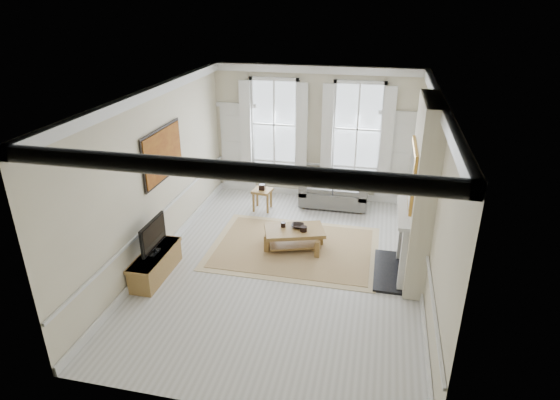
% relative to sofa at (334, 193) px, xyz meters
% --- Properties ---
extents(floor, '(7.20, 7.20, 0.00)m').
position_rel_sofa_xyz_m(floor, '(-0.60, -3.11, -0.35)').
color(floor, '#B7B5AD').
rests_on(floor, ground).
extents(ceiling, '(7.20, 7.20, 0.00)m').
position_rel_sofa_xyz_m(ceiling, '(-0.60, -3.11, 3.05)').
color(ceiling, white).
rests_on(ceiling, back_wall).
extents(back_wall, '(5.20, 0.00, 5.20)m').
position_rel_sofa_xyz_m(back_wall, '(-0.60, 0.49, 1.35)').
color(back_wall, beige).
rests_on(back_wall, floor).
extents(left_wall, '(0.00, 7.20, 7.20)m').
position_rel_sofa_xyz_m(left_wall, '(-3.20, -3.11, 1.35)').
color(left_wall, beige).
rests_on(left_wall, floor).
extents(right_wall, '(0.00, 7.20, 7.20)m').
position_rel_sofa_xyz_m(right_wall, '(2.00, -3.11, 1.35)').
color(right_wall, beige).
rests_on(right_wall, floor).
extents(window_left, '(1.26, 0.20, 2.20)m').
position_rel_sofa_xyz_m(window_left, '(-1.65, 0.44, 1.55)').
color(window_left, '#B2BCC6').
rests_on(window_left, back_wall).
extents(window_right, '(1.26, 0.20, 2.20)m').
position_rel_sofa_xyz_m(window_right, '(0.45, 0.44, 1.55)').
color(window_right, '#B2BCC6').
rests_on(window_right, back_wall).
extents(door_left, '(0.90, 0.08, 2.30)m').
position_rel_sofa_xyz_m(door_left, '(-2.65, 0.45, 0.80)').
color(door_left, silver).
rests_on(door_left, floor).
extents(door_right, '(0.90, 0.08, 2.30)m').
position_rel_sofa_xyz_m(door_right, '(1.45, 0.45, 0.80)').
color(door_right, silver).
rests_on(door_right, floor).
extents(painting, '(0.05, 1.66, 1.06)m').
position_rel_sofa_xyz_m(painting, '(-3.16, -2.81, 1.70)').
color(painting, '#9F611B').
rests_on(painting, left_wall).
extents(chimney_breast, '(0.35, 1.70, 3.38)m').
position_rel_sofa_xyz_m(chimney_breast, '(1.83, -2.91, 1.35)').
color(chimney_breast, beige).
rests_on(chimney_breast, floor).
extents(hearth, '(0.55, 1.50, 0.05)m').
position_rel_sofa_xyz_m(hearth, '(1.40, -2.91, -0.32)').
color(hearth, black).
rests_on(hearth, floor).
extents(fireplace, '(0.21, 1.45, 1.33)m').
position_rel_sofa_xyz_m(fireplace, '(1.60, -2.91, 0.39)').
color(fireplace, silver).
rests_on(fireplace, floor).
extents(mirror, '(0.06, 1.26, 1.06)m').
position_rel_sofa_xyz_m(mirror, '(1.61, -2.91, 1.70)').
color(mirror, gold).
rests_on(mirror, chimney_breast).
extents(sofa, '(1.67, 0.81, 0.82)m').
position_rel_sofa_xyz_m(sofa, '(0.00, 0.00, 0.00)').
color(sofa, '#5F5F5C').
rests_on(sofa, floor).
extents(side_table, '(0.50, 0.50, 0.53)m').
position_rel_sofa_xyz_m(side_table, '(-1.71, -0.64, 0.08)').
color(side_table, brown).
rests_on(side_table, floor).
extents(rug, '(3.50, 2.60, 0.02)m').
position_rel_sofa_xyz_m(rug, '(-0.56, -2.40, -0.33)').
color(rug, '#A78256').
rests_on(rug, floor).
extents(coffee_table, '(1.38, 1.06, 0.46)m').
position_rel_sofa_xyz_m(coffee_table, '(-0.56, -2.40, 0.03)').
color(coffee_table, brown).
rests_on(coffee_table, rug).
extents(ceramic_pot_a, '(0.10, 0.10, 0.10)m').
position_rel_sofa_xyz_m(ceramic_pot_a, '(-0.81, -2.35, 0.16)').
color(ceramic_pot_a, black).
rests_on(ceramic_pot_a, coffee_table).
extents(ceramic_pot_b, '(0.15, 0.15, 0.11)m').
position_rel_sofa_xyz_m(ceramic_pot_b, '(-0.36, -2.45, 0.16)').
color(ceramic_pot_b, black).
rests_on(ceramic_pot_b, coffee_table).
extents(bowl, '(0.28, 0.28, 0.07)m').
position_rel_sofa_xyz_m(bowl, '(-0.51, -2.30, 0.14)').
color(bowl, black).
rests_on(bowl, coffee_table).
extents(tv_stand, '(0.44, 1.38, 0.49)m').
position_rel_sofa_xyz_m(tv_stand, '(-2.94, -4.00, -0.10)').
color(tv_stand, brown).
rests_on(tv_stand, floor).
extents(tv, '(0.08, 0.90, 0.68)m').
position_rel_sofa_xyz_m(tv, '(-2.91, -4.00, 0.54)').
color(tv, black).
rests_on(tv, tv_stand).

